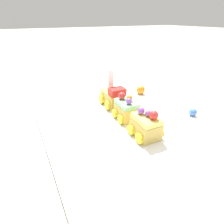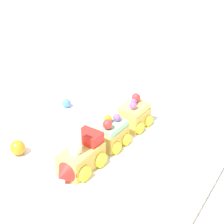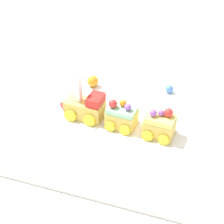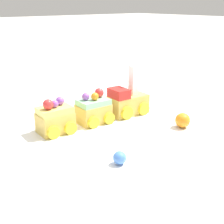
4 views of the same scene
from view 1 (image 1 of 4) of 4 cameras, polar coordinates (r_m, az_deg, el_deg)
The scene contains 7 objects.
ground_plane at distance 0.51m, azimuth 4.11°, elevation -1.98°, with size 10.00×10.00×0.00m, color beige.
display_board at distance 0.51m, azimuth 4.13°, elevation -1.40°, with size 0.72×0.45×0.01m, color white.
cake_train_locomotive at distance 0.55m, azimuth -0.15°, elevation 5.26°, with size 0.11×0.07×0.11m.
cake_car_mint at distance 0.47m, azimuth 4.83°, elevation 0.83°, with size 0.07×0.07×0.07m.
cake_car_lemon at distance 0.41m, azimuth 10.98°, elevation -4.45°, with size 0.07×0.07×0.07m.
gumball_blue at distance 0.54m, azimuth 24.92°, elevation -0.02°, with size 0.02×0.02×0.02m, color #4C84E0.
gumball_orange at distance 0.64m, azimuth 9.34°, elevation 7.15°, with size 0.03×0.03×0.03m, color orange.
Camera 1 is at (-0.37, 0.24, 0.26)m, focal length 28.00 mm.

